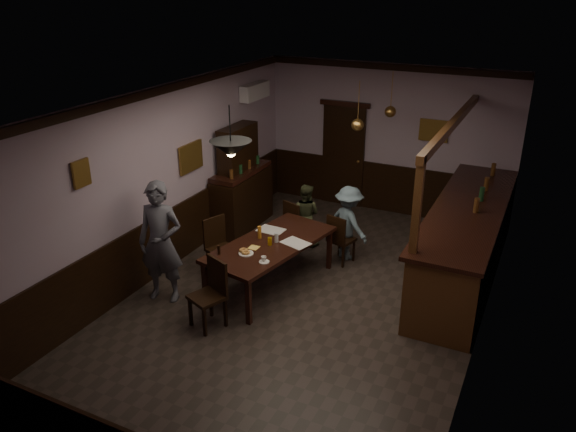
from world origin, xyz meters
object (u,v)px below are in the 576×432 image
Objects in this scene: person_seated_left at (305,215)px; pendant_brass_far at (390,112)px; chair_far_right at (339,237)px; person_seated_right at (348,223)px; person_standing at (161,242)px; soda_can at (270,241)px; coffee_cup at (264,259)px; pendant_brass_mid at (358,125)px; chair_side at (219,244)px; dining_table at (271,246)px; sideboard at (241,188)px; chair_near at (211,290)px; bar_counter at (467,237)px; pendant_iron at (231,149)px; chair_far_left at (295,223)px.

pendant_brass_far is (1.10, 1.17, 1.73)m from person_seated_left.
person_seated_right reaches higher than chair_far_right.
soda_can is at bearing 23.10° from person_standing.
coffee_cup is 0.10× the size of pendant_brass_mid.
person_seated_right is at bearing -27.79° from chair_side.
sideboard is (-1.56, 1.77, 0.11)m from dining_table.
pendant_brass_mid reaches higher than chair_far_right.
person_seated_left is at bearing 110.01° from chair_near.
bar_counter is at bearing 68.66° from chair_near.
pendant_iron is at bearing -101.12° from dining_table.
pendant_brass_mid reaches higher than person_seated_left.
person_standing is at bearing -141.15° from dining_table.
dining_table is at bearing -114.97° from pendant_brass_mid.
soda_can is at bearing -113.05° from pendant_brass_mid.
person_seated_right is at bearing -86.74° from chair_far_right.
coffee_cup is 0.02× the size of bar_counter.
bar_counter is at bearing -148.97° from chair_far_left.
chair_side is 2.22m from person_seated_right.
sideboard is at bearing 137.69° from coffee_cup.
sideboard is at bearing 130.59° from soda_can.
pendant_brass_far reaches higher than person_seated_left.
chair_far_left reaches higher than coffee_cup.
pendant_iron reaches higher than coffee_cup.
chair_side is at bearing -124.32° from pendant_brass_far.
bar_counter is (2.44, 2.37, -0.16)m from coffee_cup.
person_seated_right is (0.95, 0.09, 0.15)m from chair_far_left.
person_standing is 15.46× the size of soda_can.
person_seated_left is at bearing -6.63° from sideboard.
person_standing reaches higher than chair_far_right.
dining_table is 2.07× the size of person_seated_left.
soda_can reaches higher than dining_table.
pendant_brass_far reaches higher than bar_counter.
person_seated_right is 0.29× the size of bar_counter.
person_seated_right is at bearing -94.07° from pendant_brass_mid.
chair_side is 1.39× the size of pendant_iron.
dining_table is at bearing -68.04° from chair_side.
sideboard is 2.45× the size of pendant_brass_far.
bar_counter is (1.96, 0.60, 0.16)m from chair_far_right.
person_seated_right is at bearing 64.89° from soda_can.
chair_near is at bearing -106.31° from pendant_brass_far.
pendant_iron reaches higher than person_standing.
sideboard is (-1.32, 3.07, 0.26)m from chair_near.
person_seated_left is at bearing 17.24° from person_seated_right.
pendant_iron is (-0.15, -0.78, 1.74)m from dining_table.
coffee_cup is at bearing 79.14° from chair_near.
chair_far_right reaches higher than soda_can.
chair_far_left is 2.06m from pendant_brass_mid.
pendant_brass_mid is (0.55, 2.22, 1.50)m from coffee_cup.
dining_table is 2.41m from pendant_brass_mid.
coffee_cup is at bearing -103.82° from pendant_brass_mid.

